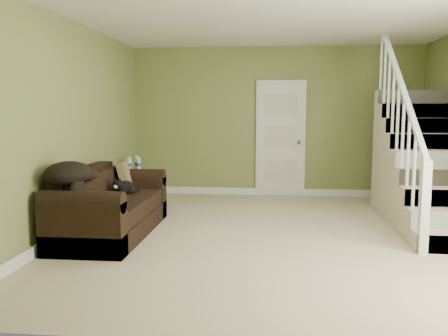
% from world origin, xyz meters
% --- Properties ---
extents(floor, '(5.00, 5.50, 0.01)m').
position_xyz_m(floor, '(0.00, 0.00, 0.00)').
color(floor, tan).
rests_on(floor, ground).
extents(ceiling, '(5.00, 5.50, 0.01)m').
position_xyz_m(ceiling, '(0.00, 0.00, 2.60)').
color(ceiling, white).
rests_on(ceiling, wall_back).
extents(wall_back, '(5.00, 0.04, 2.60)m').
position_xyz_m(wall_back, '(0.00, 2.75, 1.30)').
color(wall_back, olive).
rests_on(wall_back, floor).
extents(wall_front, '(5.00, 0.04, 2.60)m').
position_xyz_m(wall_front, '(0.00, -2.75, 1.30)').
color(wall_front, olive).
rests_on(wall_front, floor).
extents(wall_left, '(0.04, 5.50, 2.60)m').
position_xyz_m(wall_left, '(-2.50, 0.00, 1.30)').
color(wall_left, olive).
rests_on(wall_left, floor).
extents(baseboard_back, '(5.00, 0.04, 0.12)m').
position_xyz_m(baseboard_back, '(0.00, 2.72, 0.06)').
color(baseboard_back, white).
rests_on(baseboard_back, floor).
extents(baseboard_left, '(0.04, 5.50, 0.12)m').
position_xyz_m(baseboard_left, '(-2.47, 0.00, 0.06)').
color(baseboard_left, white).
rests_on(baseboard_left, floor).
extents(door, '(0.86, 0.12, 2.02)m').
position_xyz_m(door, '(0.10, 2.71, 1.01)').
color(door, white).
rests_on(door, floor).
extents(staircase, '(1.00, 2.51, 2.82)m').
position_xyz_m(staircase, '(1.99, 0.97, 0.64)').
color(staircase, tan).
rests_on(staircase, floor).
extents(sofa, '(0.88, 2.05, 0.81)m').
position_xyz_m(sofa, '(-2.01, -0.16, 0.31)').
color(sofa, black).
rests_on(sofa, floor).
extents(side_table, '(0.48, 0.48, 0.78)m').
position_xyz_m(side_table, '(-2.20, 1.62, 0.29)').
color(side_table, black).
rests_on(side_table, floor).
extents(cat, '(0.25, 0.48, 0.23)m').
position_xyz_m(cat, '(-1.92, 0.18, 0.53)').
color(cat, black).
rests_on(cat, sofa).
extents(banana, '(0.08, 0.19, 0.05)m').
position_xyz_m(banana, '(-1.85, -0.50, 0.46)').
color(banana, yellow).
rests_on(banana, sofa).
extents(throw_pillow, '(0.25, 0.43, 0.41)m').
position_xyz_m(throw_pillow, '(-2.01, 0.52, 0.61)').
color(throw_pillow, '#543521').
rests_on(throw_pillow, sofa).
extents(throw_blanket, '(0.60, 0.71, 0.25)m').
position_xyz_m(throw_blanket, '(-2.22, -0.81, 0.84)').
color(throw_blanket, black).
rests_on(throw_blanket, sofa).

